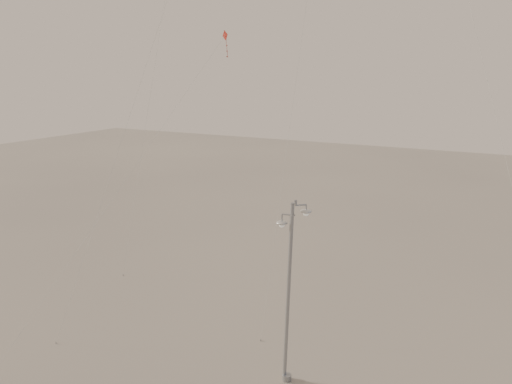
% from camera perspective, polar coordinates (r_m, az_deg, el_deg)
% --- Properties ---
extents(ground, '(160.00, 160.00, 0.00)m').
position_cam_1_polar(ground, '(25.94, -6.69, -20.41)').
color(ground, gray).
rests_on(ground, ground).
extents(street_lamp, '(1.49, 0.96, 9.01)m').
position_cam_1_polar(street_lamp, '(23.35, 3.83, -10.88)').
color(street_lamp, '#979A9F').
rests_on(street_lamp, ground).
extents(kite_3, '(3.94, 16.61, 16.97)m').
position_cam_1_polar(kite_3, '(29.87, -9.69, 8.61)').
color(kite_3, maroon).
rests_on(kite_3, ground).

